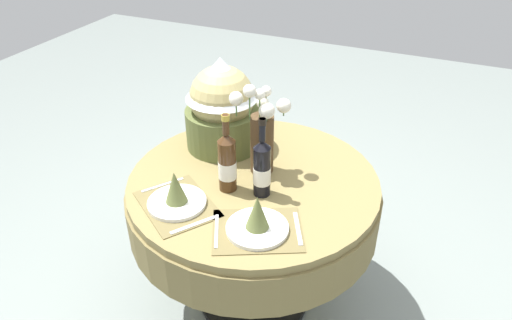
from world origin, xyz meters
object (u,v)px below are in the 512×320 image
Objects in this scene: place_setting_right at (257,221)px; place_setting_left at (176,196)px; flower_vase at (262,131)px; wine_bottle_left at (227,162)px; wine_bottle_centre at (262,168)px; dining_table at (254,205)px; gift_tub_back_left at (222,102)px.

place_setting_left is at bearing 177.75° from place_setting_right.
flower_vase reaches higher than wine_bottle_left.
place_setting_left is 1.20× the size of wine_bottle_centre.
place_setting_left is at bearing -126.89° from wine_bottle_left.
wine_bottle_left is at bearing 138.16° from place_setting_right.
place_setting_right is at bearing -69.06° from flower_vase.
place_setting_right is 0.31m from wine_bottle_left.
flower_vase is (0.01, 0.07, 0.35)m from dining_table.
dining_table is 2.52× the size of gift_tub_back_left.
wine_bottle_left reaches higher than dining_table.
dining_table is 0.41m from place_setting_left.
wine_bottle_left reaches higher than place_setting_left.
flower_vase reaches higher than dining_table.
wine_bottle_centre reaches higher than wine_bottle_left.
gift_tub_back_left reaches higher than dining_table.
dining_table is at bearing 58.36° from wine_bottle_left.
flower_vase reaches higher than wine_bottle_centre.
gift_tub_back_left is (-0.18, 0.32, 0.10)m from wine_bottle_left.
dining_table is 0.31m from wine_bottle_left.
place_setting_left is (-0.21, -0.30, 0.19)m from dining_table.
dining_table is 0.30m from wine_bottle_centre.
wine_bottle_left reaches higher than place_setting_right.
place_setting_right is at bearing -71.00° from wine_bottle_centre.
wine_bottle_left is 0.15m from wine_bottle_centre.
place_setting_left is 0.25m from wine_bottle_left.
gift_tub_back_left is (-0.26, 0.13, 0.03)m from flower_vase.
gift_tub_back_left is at bearing 138.12° from wine_bottle_centre.
wine_bottle_centre is (0.15, 0.02, -0.00)m from wine_bottle_left.
wine_bottle_left is 0.99× the size of wine_bottle_centre.
place_setting_left is 1.02× the size of place_setting_right.
place_setting_left is 0.36m from place_setting_right.
place_setting_left is at bearing -120.06° from flower_vase.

